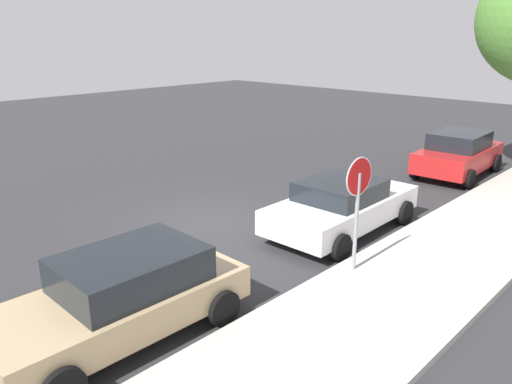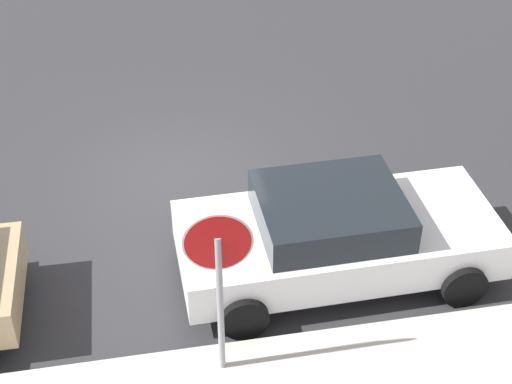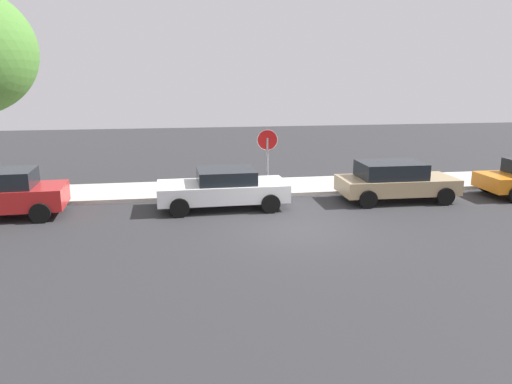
# 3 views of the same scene
# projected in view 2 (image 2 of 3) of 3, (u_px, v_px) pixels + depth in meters

# --- Properties ---
(ground_plane) EXTENTS (60.00, 60.00, 0.00)m
(ground_plane) POSITION_uv_depth(u_px,v_px,m) (181.00, 178.00, 13.16)
(ground_plane) COLOR #2D2D30
(stop_sign) EXTENTS (0.79, 0.08, 2.54)m
(stop_sign) POSITION_uv_depth(u_px,v_px,m) (219.00, 270.00, 8.75)
(stop_sign) COLOR gray
(stop_sign) RESTS_ON ground_plane
(parked_car_white) EXTENTS (4.47, 2.18, 1.36)m
(parked_car_white) POSITION_uv_depth(u_px,v_px,m) (336.00, 234.00, 10.88)
(parked_car_white) COLOR white
(parked_car_white) RESTS_ON ground_plane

